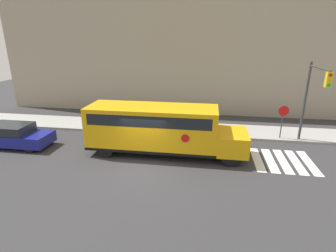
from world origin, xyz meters
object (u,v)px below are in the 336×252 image
Objects in this scene: traffic_light at (312,93)px; stop_sign at (283,118)px; parked_car at (14,135)px; school_bus at (158,127)px.

stop_sign is at bearing 141.15° from traffic_light.
school_bus is at bearing 2.44° from parked_car.
stop_sign reaches higher than parked_car.
stop_sign is (17.24, 3.85, 0.86)m from parked_car.
traffic_light is at bearing 15.20° from school_bus.
school_bus is at bearing -156.27° from stop_sign.
parked_car is 17.68m from stop_sign.
school_bus is 8.56m from stop_sign.
traffic_light reaches higher than school_bus.
traffic_light is (9.06, 2.46, 1.83)m from school_bus.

